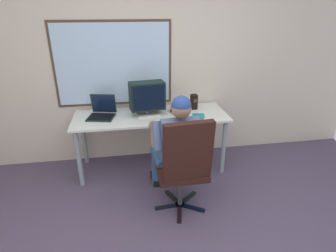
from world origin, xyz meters
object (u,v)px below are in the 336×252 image
object	(u,v)px
desk	(151,122)
laptop	(102,111)
office_chair	(184,163)
desk_speaker	(194,102)
cd_case	(199,115)
person_seated	(177,146)
book_stack	(178,109)
crt_monitor	(147,96)
wine_glass	(181,110)

from	to	relation	value
desk	laptop	size ratio (longest dim) A/B	5.17
office_chair	desk_speaker	bearing A→B (deg)	71.44
desk_speaker	cd_case	world-z (taller)	desk_speaker
person_seated	desk	bearing A→B (deg)	106.32
desk	cd_case	distance (m)	0.59
office_chair	cd_case	size ratio (longest dim) A/B	6.75
office_chair	book_stack	bearing A→B (deg)	82.31
office_chair	desk	bearing A→B (deg)	103.01
desk	laptop	world-z (taller)	laptop
desk	laptop	xyz separation A→B (m)	(-0.58, 0.06, 0.16)
desk	crt_monitor	world-z (taller)	crt_monitor
desk	person_seated	world-z (taller)	person_seated
laptop	cd_case	xyz separation A→B (m)	(1.15, -0.18, -0.06)
laptop	desk_speaker	bearing A→B (deg)	3.24
wine_glass	cd_case	bearing A→B (deg)	10.81
cd_case	person_seated	bearing A→B (deg)	-124.28
person_seated	laptop	size ratio (longest dim) A/B	3.37
crt_monitor	wine_glass	world-z (taller)	crt_monitor
person_seated	desk_speaker	world-z (taller)	person_seated
crt_monitor	cd_case	size ratio (longest dim) A/B	2.78
laptop	crt_monitor	bearing A→B (deg)	-4.00
office_chair	book_stack	distance (m)	1.02
laptop	cd_case	bearing A→B (deg)	-8.99
desk	book_stack	distance (m)	0.38
office_chair	book_stack	size ratio (longest dim) A/B	5.03
wine_glass	desk_speaker	bearing A→B (deg)	52.14
wine_glass	desk_speaker	xyz separation A→B (m)	(0.23, 0.29, -0.01)
book_stack	office_chair	bearing A→B (deg)	-97.69
office_chair	laptop	size ratio (longest dim) A/B	2.93
desk	laptop	distance (m)	0.61
desk_speaker	book_stack	xyz separation A→B (m)	(-0.22, -0.07, -0.06)
desk	laptop	bearing A→B (deg)	174.17
wine_glass	desk_speaker	world-z (taller)	desk_speaker
desk	person_seated	size ratio (longest dim) A/B	1.54
desk_speaker	cd_case	xyz separation A→B (m)	(-0.00, -0.25, -0.09)
desk	book_stack	bearing A→B (deg)	9.57
desk	desk_speaker	world-z (taller)	desk_speaker
book_stack	cd_case	world-z (taller)	book_stack
person_seated	cd_case	bearing A→B (deg)	55.72
laptop	book_stack	world-z (taller)	laptop
person_seated	cd_case	xyz separation A→B (m)	(0.37, 0.55, 0.10)
desk_speaker	crt_monitor	bearing A→B (deg)	-170.34
crt_monitor	book_stack	bearing A→B (deg)	5.56
person_seated	desk_speaker	distance (m)	0.90
person_seated	laptop	bearing A→B (deg)	136.89
office_chair	desk_speaker	xyz separation A→B (m)	(0.36, 1.06, 0.24)
person_seated	book_stack	bearing A→B (deg)	78.10
laptop	wine_glass	size ratio (longest dim) A/B	2.30
person_seated	desk_speaker	xyz separation A→B (m)	(0.38, 0.80, 0.19)
person_seated	laptop	world-z (taller)	person_seated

